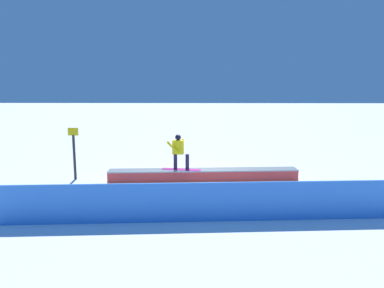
% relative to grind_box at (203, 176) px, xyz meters
% --- Properties ---
extents(ground_plane, '(120.00, 120.00, 0.00)m').
position_rel_grind_box_xyz_m(ground_plane, '(0.00, 0.00, -0.23)').
color(ground_plane, white).
extents(grind_box, '(7.21, 1.08, 0.51)m').
position_rel_grind_box_xyz_m(grind_box, '(0.00, 0.00, 0.00)').
color(grind_box, '#E23B33').
rests_on(grind_box, ground_plane).
extents(snowboarder, '(1.51, 0.53, 1.34)m').
position_rel_grind_box_xyz_m(snowboarder, '(0.93, 0.04, 1.00)').
color(snowboarder, '#C5218B').
rests_on(snowboarder, grind_box).
extents(safety_fence, '(11.44, 0.81, 1.09)m').
position_rel_grind_box_xyz_m(safety_fence, '(0.00, 4.01, 0.32)').
color(safety_fence, '#377DE3').
rests_on(safety_fence, ground_plane).
extents(trail_marker, '(0.40, 0.10, 2.05)m').
position_rel_grind_box_xyz_m(trail_marker, '(5.05, -0.38, 0.86)').
color(trail_marker, '#262628').
rests_on(trail_marker, ground_plane).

